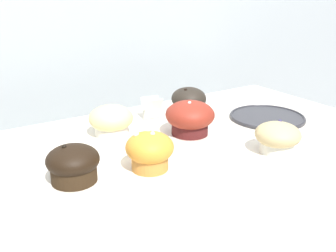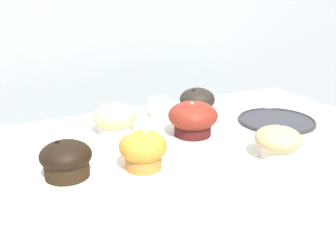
{
  "view_description": "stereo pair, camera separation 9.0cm",
  "coord_description": "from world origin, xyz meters",
  "px_view_note": "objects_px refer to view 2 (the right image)",
  "views": [
    {
      "loc": [
        -0.53,
        -0.7,
        1.26
      ],
      "look_at": [
        -0.07,
        0.02,
        0.94
      ],
      "focal_mm": 42.0,
      "sensor_mm": 36.0,
      "label": 1
    },
    {
      "loc": [
        -0.45,
        -0.74,
        1.26
      ],
      "look_at": [
        -0.07,
        0.02,
        0.94
      ],
      "focal_mm": 42.0,
      "sensor_mm": 36.0,
      "label": 2
    }
  ],
  "objects_px": {
    "muffin_front_right": "(115,118)",
    "muffin_back_center": "(143,150)",
    "muffin_back_right": "(197,102)",
    "serving_plate": "(276,120)",
    "muffin_front_left": "(66,159)",
    "muffin_back_left": "(193,118)",
    "muffin_front_center": "(278,142)"
  },
  "relations": [
    {
      "from": "muffin_front_right",
      "to": "muffin_back_center",
      "type": "bearing_deg",
      "value": -94.29
    },
    {
      "from": "muffin_back_right",
      "to": "serving_plate",
      "type": "relative_size",
      "value": 0.48
    },
    {
      "from": "muffin_back_center",
      "to": "serving_plate",
      "type": "distance_m",
      "value": 0.44
    },
    {
      "from": "muffin_back_right",
      "to": "muffin_front_left",
      "type": "bearing_deg",
      "value": -152.75
    },
    {
      "from": "muffin_front_left",
      "to": "serving_plate",
      "type": "relative_size",
      "value": 0.49
    },
    {
      "from": "muffin_back_left",
      "to": "serving_plate",
      "type": "distance_m",
      "value": 0.25
    },
    {
      "from": "muffin_front_left",
      "to": "muffin_back_right",
      "type": "bearing_deg",
      "value": 27.25
    },
    {
      "from": "muffin_back_right",
      "to": "muffin_front_left",
      "type": "height_order",
      "value": "muffin_back_right"
    },
    {
      "from": "muffin_front_center",
      "to": "muffin_back_center",
      "type": "bearing_deg",
      "value": 164.31
    },
    {
      "from": "muffin_back_left",
      "to": "serving_plate",
      "type": "bearing_deg",
      "value": -4.37
    },
    {
      "from": "muffin_back_right",
      "to": "serving_plate",
      "type": "bearing_deg",
      "value": -43.76
    },
    {
      "from": "muffin_front_right",
      "to": "muffin_front_left",
      "type": "bearing_deg",
      "value": -131.43
    },
    {
      "from": "muffin_front_right",
      "to": "muffin_back_center",
      "type": "distance_m",
      "value": 0.22
    },
    {
      "from": "muffin_back_right",
      "to": "muffin_front_left",
      "type": "relative_size",
      "value": 0.99
    },
    {
      "from": "muffin_back_right",
      "to": "muffin_front_center",
      "type": "bearing_deg",
      "value": -88.8
    },
    {
      "from": "muffin_front_center",
      "to": "muffin_front_left",
      "type": "bearing_deg",
      "value": 165.38
    },
    {
      "from": "muffin_back_left",
      "to": "muffin_back_right",
      "type": "height_order",
      "value": "muffin_back_left"
    },
    {
      "from": "muffin_front_center",
      "to": "serving_plate",
      "type": "distance_m",
      "value": 0.23
    },
    {
      "from": "muffin_back_left",
      "to": "muffin_back_center",
      "type": "distance_m",
      "value": 0.22
    },
    {
      "from": "muffin_back_left",
      "to": "muffin_back_right",
      "type": "relative_size",
      "value": 1.22
    },
    {
      "from": "muffin_back_right",
      "to": "muffin_front_right",
      "type": "distance_m",
      "value": 0.26
    },
    {
      "from": "muffin_back_left",
      "to": "muffin_front_left",
      "type": "relative_size",
      "value": 1.21
    },
    {
      "from": "muffin_back_center",
      "to": "serving_plate",
      "type": "bearing_deg",
      "value": 12.58
    },
    {
      "from": "muffin_back_right",
      "to": "serving_plate",
      "type": "xyz_separation_m",
      "value": [
        0.16,
        -0.15,
        -0.03
      ]
    },
    {
      "from": "muffin_back_left",
      "to": "muffin_back_right",
      "type": "bearing_deg",
      "value": 55.59
    },
    {
      "from": "muffin_back_left",
      "to": "muffin_back_center",
      "type": "height_order",
      "value": "muffin_back_left"
    },
    {
      "from": "muffin_front_center",
      "to": "muffin_front_left",
      "type": "xyz_separation_m",
      "value": [
        -0.43,
        0.11,
        0.0
      ]
    },
    {
      "from": "muffin_front_center",
      "to": "muffin_back_right",
      "type": "xyz_separation_m",
      "value": [
        -0.01,
        0.33,
        0.0
      ]
    },
    {
      "from": "muffin_front_left",
      "to": "muffin_front_right",
      "type": "distance_m",
      "value": 0.25
    },
    {
      "from": "serving_plate",
      "to": "muffin_back_left",
      "type": "bearing_deg",
      "value": 175.63
    },
    {
      "from": "muffin_front_center",
      "to": "muffin_back_left",
      "type": "bearing_deg",
      "value": 116.82
    },
    {
      "from": "muffin_front_center",
      "to": "muffin_back_right",
      "type": "height_order",
      "value": "muffin_back_right"
    }
  ]
}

